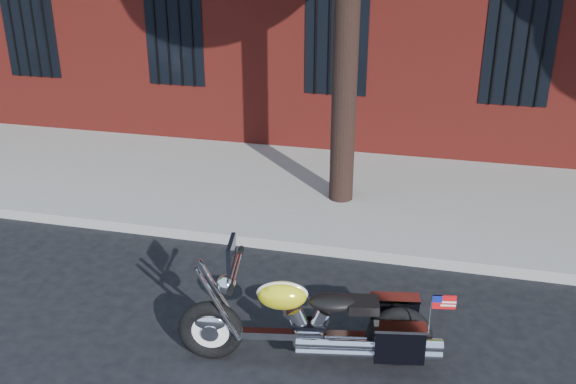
# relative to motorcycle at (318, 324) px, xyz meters

# --- Properties ---
(ground) EXTENTS (120.00, 120.00, 0.00)m
(ground) POSITION_rel_motorcycle_xyz_m (-0.90, 0.86, -0.44)
(ground) COLOR black
(ground) RESTS_ON ground
(curb) EXTENTS (40.00, 0.16, 0.15)m
(curb) POSITION_rel_motorcycle_xyz_m (-0.90, 2.24, -0.37)
(curb) COLOR gray
(curb) RESTS_ON ground
(sidewalk) EXTENTS (40.00, 3.60, 0.15)m
(sidewalk) POSITION_rel_motorcycle_xyz_m (-0.90, 4.12, -0.37)
(sidewalk) COLOR gray
(sidewalk) RESTS_ON ground
(motorcycle) EXTENTS (2.62, 1.02, 1.31)m
(motorcycle) POSITION_rel_motorcycle_xyz_m (0.00, 0.00, 0.00)
(motorcycle) COLOR black
(motorcycle) RESTS_ON ground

